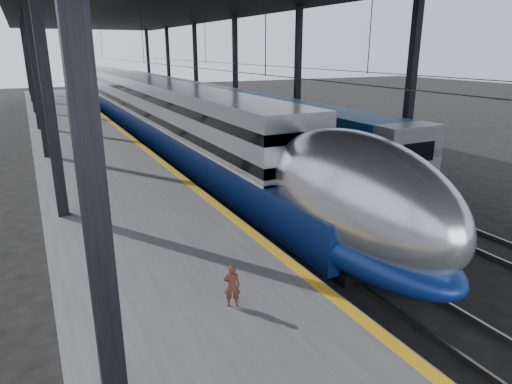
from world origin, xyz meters
TOP-DOWN VIEW (x-y plane):
  - ground at (0.00, 0.00)m, footprint 160.00×160.00m
  - platform at (-3.50, 20.00)m, footprint 6.00×80.00m
  - yellow_strip at (-0.70, 20.00)m, footprint 0.30×80.00m
  - rails at (4.50, 20.00)m, footprint 6.52×80.00m
  - canopy at (1.90, 20.00)m, footprint 18.00×75.00m
  - tgv_train at (2.00, 26.74)m, footprint 3.03×65.20m
  - second_train at (7.00, 28.92)m, footprint 2.61×56.05m
  - child at (-2.93, -2.92)m, footprint 0.43×0.36m

SIDE VIEW (x-z plane):
  - ground at x=0.00m, z-range 0.00..0.00m
  - rails at x=4.50m, z-range 0.00..0.16m
  - platform at x=-3.50m, z-range 0.00..1.00m
  - yellow_strip at x=-0.70m, z-range 1.00..1.01m
  - child at x=-2.93m, z-range 1.00..1.99m
  - second_train at x=7.00m, z-range 0.02..3.62m
  - tgv_train at x=2.00m, z-range -0.14..4.20m
  - canopy at x=1.90m, z-range 4.38..13.85m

